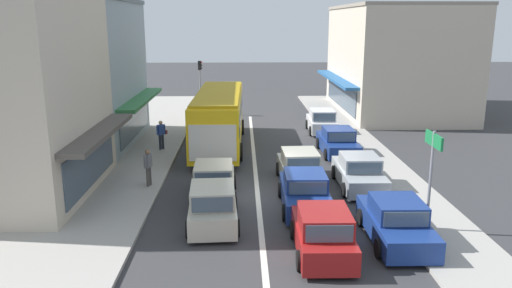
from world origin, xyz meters
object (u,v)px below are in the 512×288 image
(hatchback_queue_far_back, at_px, (299,168))
(traffic_light_downstreet, at_px, (200,78))
(parked_sedan_kerb_second, at_px, (359,173))
(hatchback_adjacent_lane_lead, at_px, (213,206))
(sedan_adjacent_lane_trail, at_px, (305,192))
(hatchback_behind_bus_mid, at_px, (323,233))
(city_bus, at_px, (219,115))
(directional_road_sign, at_px, (432,158))
(hatchback_behind_bus_near, at_px, (214,182))
(parked_sedan_kerb_front, at_px, (396,222))
(parked_sedan_kerb_third, at_px, (338,142))
(pedestrian_browsing_midblock, at_px, (148,165))
(pedestrian_with_handbag_near, at_px, (161,133))
(parked_hatchback_kerb_rear, at_px, (322,122))

(hatchback_queue_far_back, bearing_deg, traffic_light_downstreet, 108.64)
(parked_sedan_kerb_second, height_order, traffic_light_downstreet, traffic_light_downstreet)
(hatchback_adjacent_lane_lead, bearing_deg, sedan_adjacent_lane_trail, 24.19)
(hatchback_behind_bus_mid, relative_size, traffic_light_downstreet, 0.89)
(city_bus, relative_size, parked_sedan_kerb_second, 2.58)
(hatchback_queue_far_back, distance_m, directional_road_sign, 7.04)
(hatchback_behind_bus_near, bearing_deg, parked_sedan_kerb_front, -34.38)
(sedan_adjacent_lane_trail, relative_size, hatchback_queue_far_back, 1.13)
(parked_sedan_kerb_second, height_order, directional_road_sign, directional_road_sign)
(sedan_adjacent_lane_trail, height_order, hatchback_behind_bus_mid, hatchback_behind_bus_mid)
(hatchback_queue_far_back, distance_m, parked_sedan_kerb_second, 2.65)
(hatchback_behind_bus_near, distance_m, sedan_adjacent_lane_trail, 3.79)
(sedan_adjacent_lane_trail, bearing_deg, traffic_light_downstreet, 105.50)
(hatchback_behind_bus_mid, distance_m, hatchback_adjacent_lane_lead, 4.30)
(parked_sedan_kerb_third, distance_m, directional_road_sign, 10.83)
(sedan_adjacent_lane_trail, relative_size, hatchback_adjacent_lane_lead, 1.12)
(hatchback_queue_far_back, bearing_deg, parked_sedan_kerb_second, -15.52)
(hatchback_adjacent_lane_lead, xyz_separation_m, parked_sedan_kerb_front, (6.14, -1.49, -0.05))
(hatchback_adjacent_lane_lead, height_order, hatchback_queue_far_back, same)
(pedestrian_browsing_midblock, bearing_deg, city_bus, 69.37)
(city_bus, xyz_separation_m, hatchback_behind_bus_near, (0.14, -8.71, -1.17))
(parked_sedan_kerb_third, distance_m, pedestrian_with_handbag_near, 9.82)
(hatchback_adjacent_lane_lead, height_order, traffic_light_downstreet, traffic_light_downstreet)
(city_bus, distance_m, sedan_adjacent_lane_trail, 10.67)
(directional_road_sign, bearing_deg, hatchback_adjacent_lane_lead, 173.53)
(parked_sedan_kerb_front, distance_m, parked_sedan_kerb_second, 5.52)
(hatchback_queue_far_back, bearing_deg, sedan_adjacent_lane_trail, -92.66)
(sedan_adjacent_lane_trail, distance_m, hatchback_behind_bus_mid, 3.99)
(city_bus, xyz_separation_m, directional_road_sign, (7.68, -12.34, 0.80))
(hatchback_adjacent_lane_lead, height_order, parked_hatchback_kerb_rear, same)
(city_bus, distance_m, pedestrian_browsing_midblock, 7.92)
(directional_road_sign, bearing_deg, parked_sedan_kerb_third, 95.94)
(hatchback_behind_bus_near, relative_size, hatchback_adjacent_lane_lead, 0.99)
(sedan_adjacent_lane_trail, height_order, parked_sedan_kerb_second, same)
(parked_sedan_kerb_third, height_order, directional_road_sign, directional_road_sign)
(sedan_adjacent_lane_trail, relative_size, traffic_light_downstreet, 1.01)
(sedan_adjacent_lane_trail, relative_size, hatchback_behind_bus_mid, 1.14)
(sedan_adjacent_lane_trail, distance_m, parked_sedan_kerb_third, 8.66)
(parked_sedan_kerb_front, height_order, parked_hatchback_kerb_rear, parked_hatchback_kerb_rear)
(hatchback_adjacent_lane_lead, bearing_deg, parked_sedan_kerb_second, 33.10)
(hatchback_queue_far_back, bearing_deg, parked_hatchback_kerb_rear, 75.72)
(city_bus, xyz_separation_m, parked_sedan_kerb_front, (6.38, -12.98, -1.22))
(parked_hatchback_kerb_rear, bearing_deg, parked_sedan_kerb_second, -90.64)
(hatchback_adjacent_lane_lead, distance_m, traffic_light_downstreet, 22.07)
(hatchback_queue_far_back, relative_size, parked_sedan_kerb_front, 0.89)
(sedan_adjacent_lane_trail, height_order, pedestrian_browsing_midblock, pedestrian_browsing_midblock)
(traffic_light_downstreet, distance_m, pedestrian_browsing_midblock, 17.85)
(parked_hatchback_kerb_rear, xyz_separation_m, directional_road_sign, (1.12, -16.12, 1.97))
(parked_sedan_kerb_second, bearing_deg, parked_sedan_kerb_third, 88.56)
(hatchback_queue_far_back, height_order, pedestrian_with_handbag_near, pedestrian_with_handbag_near)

